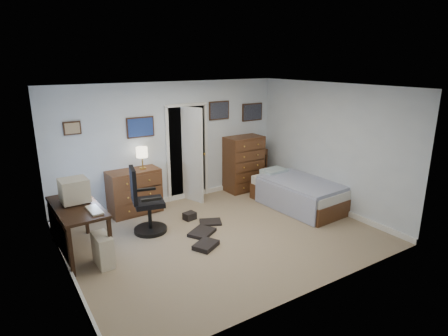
# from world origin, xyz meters

# --- Properties ---
(floor) EXTENTS (5.00, 4.00, 0.02)m
(floor) POSITION_xyz_m (0.00, 0.00, -0.01)
(floor) COLOR tan
(floor) RESTS_ON ground
(computer_desk) EXTENTS (0.68, 1.39, 0.79)m
(computer_desk) POSITION_xyz_m (-2.29, 0.67, 0.61)
(computer_desk) COLOR black
(computer_desk) RESTS_ON floor
(crt_monitor) EXTENTS (0.42, 0.39, 0.38)m
(crt_monitor) POSITION_xyz_m (-2.18, 0.83, 0.98)
(crt_monitor) COLOR beige
(crt_monitor) RESTS_ON computer_desk
(keyboard) EXTENTS (0.17, 0.43, 0.03)m
(keyboard) POSITION_xyz_m (-2.02, 0.33, 0.80)
(keyboard) COLOR beige
(keyboard) RESTS_ON computer_desk
(pc_tower) EXTENTS (0.23, 0.45, 0.47)m
(pc_tower) POSITION_xyz_m (-2.00, 0.13, 0.24)
(pc_tower) COLOR beige
(pc_tower) RESTS_ON floor
(office_chair) EXTENTS (0.69, 0.69, 1.19)m
(office_chair) POSITION_xyz_m (-1.07, 0.82, 0.46)
(office_chair) COLOR black
(office_chair) RESTS_ON floor
(media_stack) EXTENTS (0.14, 0.14, 0.72)m
(media_stack) POSITION_xyz_m (-2.32, 1.36, 0.36)
(media_stack) COLOR maroon
(media_stack) RESTS_ON floor
(low_dresser) EXTENTS (1.01, 0.55, 0.87)m
(low_dresser) POSITION_xyz_m (-0.93, 1.77, 0.44)
(low_dresser) COLOR #5B2F1C
(low_dresser) RESTS_ON floor
(table_lamp) EXTENTS (0.23, 0.23, 0.43)m
(table_lamp) POSITION_xyz_m (-0.73, 1.77, 1.19)
(table_lamp) COLOR gold
(table_lamp) RESTS_ON low_dresser
(doorway) EXTENTS (0.96, 1.12, 2.05)m
(doorway) POSITION_xyz_m (0.35, 2.27, 1.00)
(doorway) COLOR black
(doorway) RESTS_ON floor
(tall_dresser) EXTENTS (0.87, 0.53, 1.25)m
(tall_dresser) POSITION_xyz_m (1.67, 1.75, 0.63)
(tall_dresser) COLOR #5B2F1C
(tall_dresser) RESTS_ON floor
(headboard_bookcase) EXTENTS (1.00, 0.30, 0.89)m
(headboard_bookcase) POSITION_xyz_m (1.86, 1.86, 0.47)
(headboard_bookcase) COLOR #5B2F1C
(headboard_bookcase) RESTS_ON floor
(bed) EXTENTS (1.13, 1.97, 0.63)m
(bed) POSITION_xyz_m (1.99, 0.30, 0.30)
(bed) COLOR #5B2F1C
(bed) RESTS_ON floor
(wall_posters) EXTENTS (4.38, 0.04, 0.60)m
(wall_posters) POSITION_xyz_m (0.57, 1.98, 1.75)
(wall_posters) COLOR #331E11
(wall_posters) RESTS_ON floor
(floor_clutter) EXTENTS (1.02, 1.46, 0.14)m
(floor_clutter) POSITION_xyz_m (-0.27, 0.26, 0.04)
(floor_clutter) COLOR black
(floor_clutter) RESTS_ON floor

